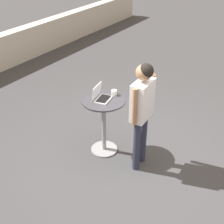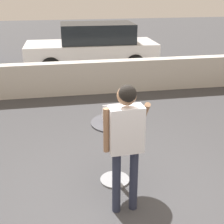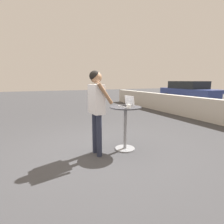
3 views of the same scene
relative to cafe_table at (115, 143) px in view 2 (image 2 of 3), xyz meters
The scene contains 7 objects.
ground_plane 0.86m from the cafe_table, 99.50° to the right, with size 50.00×50.00×0.00m, color #3D3D3F.
pavement_kerb 4.29m from the cafe_table, 91.25° to the left, with size 16.37×0.35×0.88m.
cafe_table is the anchor object (origin of this frame).
laptop 0.40m from the cafe_table, 100.38° to the left, with size 0.34×0.29×0.24m.
coffee_mug 0.45m from the cafe_table, 13.16° to the right, with size 0.12×0.09×0.09m.
standing_person 0.83m from the cafe_table, 90.11° to the right, with size 0.56×0.40×1.75m.
parked_car_near_street 6.91m from the cafe_table, 85.26° to the left, with size 4.53×1.96×1.60m.
Camera 2 is at (-0.70, -3.42, 2.80)m, focal length 50.00 mm.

